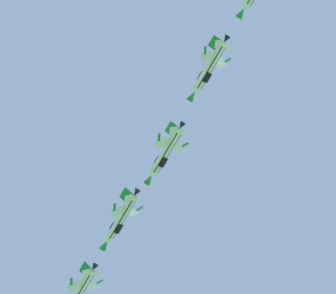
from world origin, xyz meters
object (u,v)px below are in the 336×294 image
object	(u,v)px
fighter_jet_lead	(79,292)
fighter_jet_right_wing	(165,153)
fighter_jet_left_outer	(209,68)
fighter_jet_left_wing	(120,219)

from	to	relation	value
fighter_jet_lead	fighter_jet_right_wing	world-z (taller)	fighter_jet_right_wing
fighter_jet_left_outer	fighter_jet_right_wing	bearing A→B (deg)	86.62
fighter_jet_lead	fighter_jet_left_wing	bearing A→B (deg)	-91.95
fighter_jet_right_wing	fighter_jet_lead	bearing A→B (deg)	90.89
fighter_jet_left_wing	fighter_jet_right_wing	distance (m)	17.53
fighter_jet_left_wing	fighter_jet_right_wing	bearing A→B (deg)	-85.70
fighter_jet_lead	fighter_jet_left_wing	xyz separation A→B (m)	(8.08, -19.12, -1.98)
fighter_jet_lead	fighter_jet_right_wing	distance (m)	38.02
fighter_jet_left_wing	fighter_jet_left_outer	world-z (taller)	fighter_jet_left_outer
fighter_jet_lead	fighter_jet_right_wing	xyz separation A→B (m)	(16.53, -34.24, 0.75)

